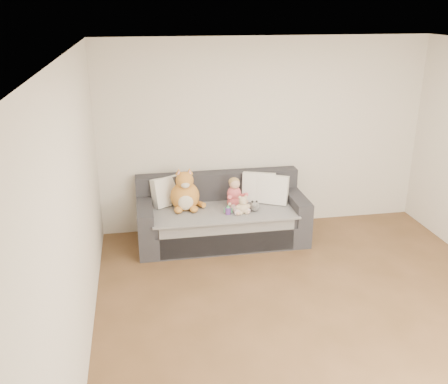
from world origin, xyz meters
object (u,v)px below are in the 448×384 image
sofa (221,218)px  toddler (235,195)px  sippy_cup (228,210)px  teddy_bear (243,206)px  plush_cat (185,194)px

sofa → toddler: toddler is taller
sippy_cup → sofa: bearing=98.2°
teddy_bear → sippy_cup: bearing=176.8°
plush_cat → sofa: bearing=0.5°
sippy_cup → teddy_bear: bearing=-0.1°
plush_cat → toddler: bearing=-4.6°
sippy_cup → toddler: bearing=57.1°
toddler → teddy_bear: 0.23m
sofa → sippy_cup: 0.35m
sofa → plush_cat: 0.60m
sofa → sippy_cup: sofa is taller
sofa → plush_cat: plush_cat is taller
sofa → teddy_bear: bearing=-49.1°
teddy_bear → sofa: bearing=127.8°
toddler → teddy_bear: size_ratio=1.72×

